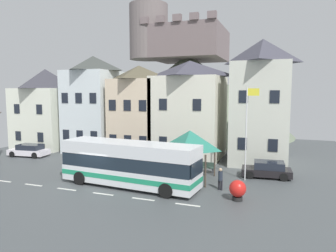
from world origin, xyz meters
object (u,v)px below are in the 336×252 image
Objects in this scene: townhouse_00 at (47,109)px; parked_car_02 at (118,157)px; townhouse_03 at (189,110)px; public_bench at (204,167)px; transit_bus at (129,164)px; hilltop_castle at (187,91)px; townhouse_04 at (261,102)px; bus_shelter at (190,140)px; pedestrian_00 at (195,172)px; flagpole at (247,127)px; harbour_buoy at (238,189)px; parked_car_01 at (267,170)px; pedestrian_01 at (220,178)px; parked_car_00 at (29,150)px; townhouse_02 at (139,111)px; townhouse_01 at (94,104)px.

parked_car_02 is at bearing -21.50° from townhouse_00.
townhouse_03 is 2.30× the size of parked_car_02.
townhouse_03 is at bearing 117.58° from public_bench.
transit_bus is 5.99× the size of public_bench.
townhouse_04 is at bearing -55.00° from hilltop_castle.
parked_car_02 is at bearing 160.56° from bus_shelter.
pedestrian_00 is 0.23× the size of flagpole.
transit_bus is at bearing 177.15° from harbour_buoy.
parked_car_01 is 5.49m from pedestrian_01.
parked_car_00 is 0.98× the size of parked_car_02.
parked_car_00 is 24.58m from parked_car_01.
parked_car_00 is (-23.60, -5.68, -5.34)m from townhouse_04.
townhouse_02 is at bearing 149.15° from public_bench.
parked_car_02 is (12.86, -5.07, -4.24)m from townhouse_00.
parked_car_02 reaches higher than public_bench.
townhouse_00 reaches higher than flagpole.
transit_bus is (-8.44, -11.62, -4.34)m from townhouse_04.
transit_bus is at bearing -137.84° from bus_shelter.
townhouse_01 reaches higher than townhouse_02.
flagpole is at bearing -19.14° from public_bench.
townhouse_03 is at bearing 117.39° from pedestrian_01.
townhouse_00 is at bearing 157.95° from parked_car_02.
townhouse_00 is at bearing 157.53° from pedestrian_01.
townhouse_02 reaches higher than public_bench.
harbour_buoy is (12.58, -30.75, -6.45)m from hilltop_castle.
hilltop_castle reaches higher than public_bench.
townhouse_00 is 25.96m from pedestrian_01.
townhouse_00 is 7.07m from parked_car_00.
pedestrian_00 is (8.79, -3.86, 0.28)m from parked_car_02.
bus_shelter reaches higher than harbour_buoy.
townhouse_00 is 14.46m from parked_car_02.
townhouse_00 is 23.75m from pedestrian_00.
pedestrian_00 is (14.61, -8.77, -4.60)m from townhouse_01.
flagpole is at bearing 90.09° from harbour_buoy.
townhouse_03 is at bearing 88.83° from transit_bus.
public_bench is at bearing 117.15° from pedestrian_01.
bus_shelter is 2.34× the size of pedestrian_00.
bus_shelter is at bearing 20.69° from parked_car_01.
townhouse_02 is 2.44× the size of parked_car_01.
townhouse_02 is 5.48× the size of public_bench.
townhouse_00 is at bearing 165.19° from flagpole.
townhouse_00 reaches higher than transit_bus.
townhouse_01 is 1.13× the size of townhouse_02.
townhouse_02 reaches higher than harbour_buoy.
transit_bus is at bearing -33.02° from townhouse_00.
pedestrian_00 reaches higher than parked_car_01.
parked_car_00 reaches higher than public_bench.
harbour_buoy is at bearing -28.58° from parked_car_02.
parked_car_00 is at bearing -179.47° from parked_car_02.
townhouse_01 is 15.54m from transit_bus.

